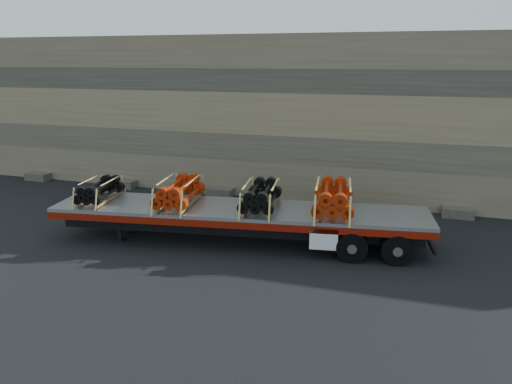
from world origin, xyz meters
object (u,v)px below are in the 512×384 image
Objects in this scene: bundle_rear at (333,199)px; trailer at (239,225)px; bundle_midfront at (179,193)px; bundle_midrear at (261,197)px; bundle_front at (100,191)px.

trailer is at bearing 180.00° from bundle_rear.
bundle_midfront is 2.77m from bundle_midrear.
bundle_midfront is 5.11m from bundle_rear.
bundle_midrear is 2.34m from bundle_rear.
bundle_front is at bearing 180.00° from bundle_midrear.
bundle_rear reaches higher than bundle_front.
trailer is 6.34× the size of bundle_front.
bundle_midrear is at bearing -0.00° from bundle_front.
trailer is at bearing 180.00° from bundle_midrear.
bundle_rear is at bearing 0.00° from bundle_midfront.
bundle_rear is (2.31, 0.35, 0.04)m from bundle_midrear.
bundle_rear is at bearing 0.00° from bundle_midrear.
trailer is 2.28m from bundle_midfront.
trailer is 5.32× the size of bundle_midfront.
trailer is at bearing 0.00° from bundle_front.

